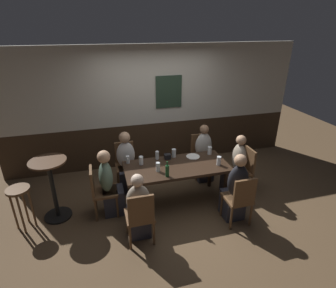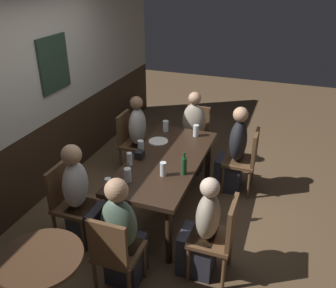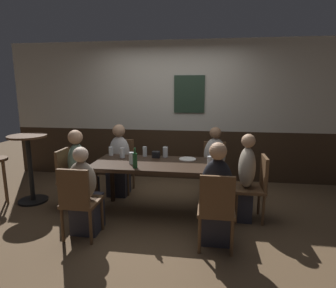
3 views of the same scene
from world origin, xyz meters
name	(u,v)px [view 3 (image 3 of 3)]	position (x,y,z in m)	size (l,w,h in m)	color
ground_plane	(159,213)	(0.00, 0.00, 0.00)	(12.00, 12.00, 0.00)	brown
wall_back	(174,112)	(0.00, 1.65, 1.30)	(6.40, 0.13, 2.60)	#332316
dining_table	(158,169)	(0.00, 0.00, 0.66)	(1.77, 0.81, 0.74)	black
chair_right_far	(214,166)	(0.78, 0.82, 0.50)	(0.40, 0.40, 0.88)	brown
chair_left_far	(122,162)	(-0.78, 0.82, 0.50)	(0.40, 0.40, 0.88)	brown
chair_right_near	(216,207)	(0.78, -0.82, 0.50)	(0.40, 0.40, 0.88)	brown
chair_head_west	(70,175)	(-1.30, 0.00, 0.50)	(0.40, 0.40, 0.88)	brown
chair_head_east	(255,184)	(1.30, 0.00, 0.50)	(0.40, 0.40, 0.88)	brown
chair_left_near	(79,199)	(-0.78, -0.82, 0.50)	(0.40, 0.40, 0.88)	brown
person_right_far	(214,169)	(0.78, 0.66, 0.48)	(0.34, 0.37, 1.15)	#2D2D38
person_left_far	(119,165)	(-0.78, 0.66, 0.50)	(0.34, 0.37, 1.17)	#2D2D38
person_right_near	(216,201)	(0.78, -0.66, 0.50)	(0.34, 0.37, 1.18)	#2D2D38
person_head_west	(81,176)	(-1.14, 0.00, 0.50)	(0.37, 0.34, 1.17)	#2D2D38
person_head_east	(242,184)	(1.14, 0.00, 0.49)	(0.37, 0.34, 1.17)	#2D2D38
person_left_near	(85,197)	(-0.78, -0.65, 0.45)	(0.34, 0.37, 1.08)	#2D2D38
beer_glass_half	(165,153)	(0.05, 0.33, 0.81)	(0.07, 0.07, 0.15)	silver
pint_glass_pale	(210,163)	(0.70, -0.16, 0.81)	(0.07, 0.07, 0.15)	silver
tumbler_water	(122,153)	(-0.57, 0.20, 0.81)	(0.07, 0.07, 0.15)	silver
pint_glass_stout	(131,159)	(-0.35, -0.10, 0.81)	(0.07, 0.07, 0.16)	silver
beer_glass_tall	(111,151)	(-0.79, 0.31, 0.80)	(0.07, 0.07, 0.13)	silver
tumbler_short	(145,152)	(-0.26, 0.33, 0.80)	(0.06, 0.06, 0.15)	silver
pint_glass_amber	(211,155)	(0.72, 0.26, 0.81)	(0.07, 0.07, 0.15)	silver
beer_bottle_green	(135,160)	(-0.25, -0.30, 0.84)	(0.06, 0.06, 0.26)	#194723
plate_white_large	(187,159)	(0.38, 0.24, 0.75)	(0.24, 0.24, 0.01)	white
condiment_caddy	(156,154)	(-0.08, 0.29, 0.79)	(0.11, 0.09, 0.09)	black
side_bar_table	(30,163)	(-2.02, 0.13, 0.62)	(0.56, 0.56, 1.05)	black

